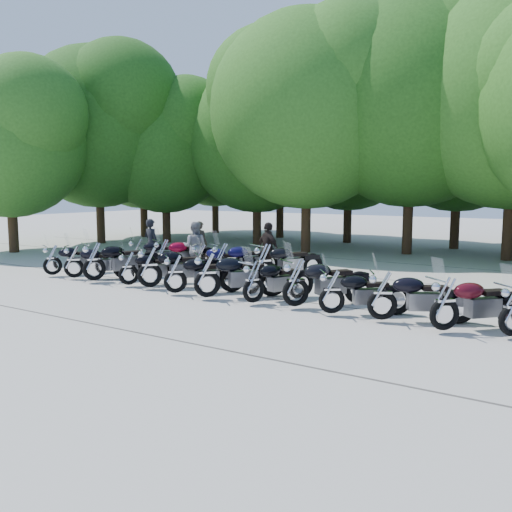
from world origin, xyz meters
The scene contains 33 objects.
ground centered at (0.00, 0.00, 0.00)m, with size 90.00×90.00×0.00m, color #A9A399.
tree_0 centered at (-15.42, 12.98, 5.45)m, with size 7.50×7.50×9.21m.
tree_1 centered at (-12.04, 11.24, 5.06)m, with size 6.97×6.97×8.55m.
tree_2 centered at (-7.25, 12.84, 5.31)m, with size 7.31×7.31×8.97m.
tree_3 centered at (-3.57, 11.24, 6.32)m, with size 8.70×8.70×10.67m.
tree_4 centered at (0.54, 13.09, 6.64)m, with size 9.13×9.13×11.20m.
tree_9 centered at (-13.53, 17.59, 5.52)m, with size 7.59×7.59×9.32m.
tree_10 centered at (-8.29, 16.97, 5.66)m, with size 7.78×7.78×9.55m.
tree_11 centered at (-3.76, 16.43, 5.49)m, with size 7.56×7.56×9.28m.
tree_12 centered at (1.80, 16.47, 5.72)m, with size 7.88×7.88×9.67m.
tree_16 centered at (-14.83, 4.00, 5.06)m, with size 6.97×6.97×8.55m.
tree_17 centered at (-14.68, 9.00, 6.04)m, with size 8.31×8.31×10.20m.
motorcycle_0 centered at (-7.42, 0.55, 0.60)m, with size 0.65×2.13×1.20m, color black, non-canonical shape.
motorcycle_1 centered at (-6.37, 0.57, 0.63)m, with size 0.67×2.22×1.25m, color black, non-canonical shape.
motorcycle_2 centered at (-5.35, 0.52, 0.71)m, with size 0.77×2.52×1.42m, color black, non-canonical shape.
motorcycle_3 centered at (-3.94, 0.60, 0.59)m, with size 0.64×2.10×1.18m, color black, non-canonical shape.
motorcycle_4 centered at (-3.10, 0.62, 0.70)m, with size 0.75×2.48×1.40m, color black, non-canonical shape.
motorcycle_5 centered at (-1.93, 0.40, 0.63)m, with size 0.68×2.22×1.26m, color black, non-canonical shape.
motorcycle_6 centered at (-0.80, 0.37, 0.70)m, with size 0.76×2.49×1.41m, color black, non-canonical shape.
motorcycle_7 centered at (0.57, 0.50, 0.63)m, with size 0.67×2.21×1.25m, color black, non-canonical shape.
motorcycle_8 centered at (1.69, 0.67, 0.69)m, with size 0.74×2.45×1.38m, color black, non-canonical shape.
motorcycle_9 centered at (2.73, 0.48, 0.60)m, with size 0.65×2.13×1.20m, color black, non-canonical shape.
motorcycle_10 centered at (3.92, 0.52, 0.65)m, with size 0.69×2.28×1.29m, color black, non-canonical shape.
motorcycle_11 centered at (5.28, 0.34, 0.65)m, with size 0.70×2.31×1.31m, color #3F0811, non-canonical shape.
motorcycle_14 centered at (-6.12, 3.15, 0.64)m, with size 0.69×2.27×1.28m, color black, non-canonical shape.
motorcycle_15 centered at (-4.92, 3.17, 0.66)m, with size 0.71×2.34×1.33m, color maroon, non-canonical shape.
motorcycle_16 centered at (-3.19, 3.08, 0.63)m, with size 0.67×2.21×1.25m, color #0D0D39, non-canonical shape.
motorcycle_17 centered at (-2.30, 3.04, 0.67)m, with size 0.72×2.37×1.34m, color #0E0C37, non-canonical shape.
motorcycle_18 centered at (-0.76, 3.12, 0.71)m, with size 0.76×2.50×1.41m, color black, non-canonical shape.
rider_0 centered at (-6.20, 3.94, 0.90)m, with size 0.66×0.43×1.80m, color black.
rider_1 centered at (-4.18, 4.00, 0.88)m, with size 0.86×0.67×1.76m, color gray.
rider_2 centered at (-1.43, 4.47, 0.91)m, with size 1.06×0.44×1.81m, color black.
rider_3 centered at (-4.84, 5.11, 0.85)m, with size 0.62×0.41×1.70m, color #2B261D.
Camera 1 is at (7.88, -10.72, 2.93)m, focal length 38.00 mm.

